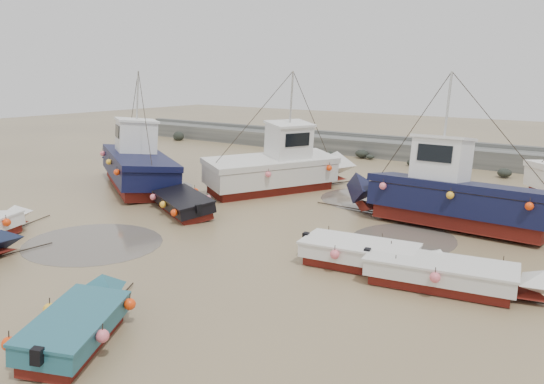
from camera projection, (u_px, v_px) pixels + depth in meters
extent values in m
plane|color=#988159|center=(231.00, 242.00, 19.68)|extent=(120.00, 120.00, 0.00)
cube|color=slate|center=(438.00, 154.00, 36.81)|extent=(60.00, 2.20, 1.20)
cube|color=slate|center=(445.00, 142.00, 37.59)|extent=(60.00, 0.60, 0.25)
ellipsoid|color=black|center=(505.00, 173.00, 31.59)|extent=(0.84, 0.86, 0.51)
ellipsoid|color=black|center=(362.00, 154.00, 38.60)|extent=(0.99, 0.80, 0.58)
ellipsoid|color=black|center=(177.00, 138.00, 48.67)|extent=(0.65, 0.64, 0.43)
ellipsoid|color=black|center=(370.00, 157.00, 38.03)|extent=(0.61, 0.53, 0.32)
ellipsoid|color=black|center=(306.00, 150.00, 40.08)|extent=(1.09, 0.88, 0.72)
ellipsoid|color=black|center=(330.00, 154.00, 39.25)|extent=(0.65, 0.60, 0.37)
ellipsoid|color=black|center=(412.00, 163.00, 35.54)|extent=(0.64, 0.62, 0.48)
ellipsoid|color=black|center=(179.00, 136.00, 48.69)|extent=(1.10, 0.87, 0.86)
cylinder|color=#585147|center=(93.00, 243.00, 19.59)|extent=(5.27, 5.27, 0.01)
cylinder|color=#585147|center=(403.00, 240.00, 19.97)|extent=(3.86, 3.86, 0.01)
cylinder|color=#585147|center=(156.00, 187.00, 29.19)|extent=(4.33, 4.33, 0.01)
cylinder|color=#585147|center=(380.00, 200.00, 26.15)|extent=(5.94, 5.94, 0.01)
pyramid|color=white|center=(17.00, 205.00, 21.20)|extent=(1.50, 1.15, 0.90)
cylinder|color=black|center=(34.00, 222.00, 22.26)|extent=(0.77, 1.87, 0.04)
sphere|color=#FC400D|center=(8.00, 224.00, 19.73)|extent=(0.30, 0.30, 0.30)
cylinder|color=black|center=(25.00, 250.00, 18.71)|extent=(0.14, 2.00, 0.04)
cube|color=maroon|center=(74.00, 342.00, 12.13)|extent=(2.48, 3.07, 0.30)
cube|color=#215968|center=(73.00, 327.00, 12.05)|extent=(2.76, 3.36, 0.45)
pyramid|color=#215968|center=(105.00, 277.00, 13.77)|extent=(1.57, 1.32, 0.90)
cube|color=brown|center=(72.00, 320.00, 12.01)|extent=(2.27, 2.79, 0.10)
cube|color=#215968|center=(72.00, 317.00, 11.99)|extent=(2.85, 3.45, 0.07)
cube|color=black|center=(34.00, 357.00, 10.45)|extent=(0.28, 0.27, 0.35)
cylinder|color=black|center=(120.00, 298.00, 14.79)|extent=(1.05, 1.75, 0.04)
sphere|color=#FC400D|center=(6.00, 348.00, 10.92)|extent=(0.30, 0.30, 0.30)
sphere|color=#FC400D|center=(100.00, 333.00, 11.54)|extent=(0.30, 0.30, 0.30)
sphere|color=#FC400D|center=(47.00, 313.00, 12.50)|extent=(0.30, 0.30, 0.30)
sphere|color=#FC400D|center=(127.00, 302.00, 13.12)|extent=(0.30, 0.30, 0.30)
cube|color=maroon|center=(439.00, 283.00, 15.50)|extent=(4.06, 2.08, 0.30)
cube|color=silver|center=(440.00, 271.00, 15.42)|extent=(4.38, 2.38, 0.45)
pyramid|color=silver|center=(534.00, 269.00, 14.30)|extent=(1.01, 1.72, 0.90)
cube|color=brown|center=(440.00, 266.00, 15.38)|extent=(3.67, 1.93, 0.10)
cube|color=silver|center=(440.00, 263.00, 15.36)|extent=(4.49, 2.46, 0.07)
cube|color=black|center=(367.00, 254.00, 16.29)|extent=(0.22, 0.25, 0.35)
sphere|color=#FC400D|center=(391.00, 250.00, 16.91)|extent=(0.30, 0.30, 0.30)
sphere|color=#FC400D|center=(435.00, 279.00, 14.58)|extent=(0.30, 0.30, 0.30)
sphere|color=#FC400D|center=(503.00, 266.00, 15.52)|extent=(0.30, 0.30, 0.30)
cube|color=maroon|center=(185.00, 210.00, 23.67)|extent=(3.91, 2.79, 0.30)
cube|color=black|center=(184.00, 202.00, 23.58)|extent=(4.25, 3.12, 0.45)
pyramid|color=black|center=(168.00, 183.00, 25.49)|extent=(1.32, 1.72, 0.90)
cube|color=brown|center=(184.00, 198.00, 23.55)|extent=(3.55, 2.56, 0.10)
cube|color=black|center=(184.00, 196.00, 23.53)|extent=(4.36, 3.21, 0.07)
cube|color=black|center=(201.00, 208.00, 21.76)|extent=(0.26, 0.28, 0.35)
cylinder|color=black|center=(163.00, 198.00, 26.51)|extent=(1.82, 0.90, 0.04)
sphere|color=#FC400D|center=(176.00, 210.00, 21.79)|extent=(0.30, 0.30, 0.30)
sphere|color=#FC400D|center=(210.00, 201.00, 23.30)|extent=(0.30, 0.30, 0.30)
sphere|color=#FC400D|center=(165.00, 202.00, 23.15)|extent=(0.30, 0.30, 0.30)
sphere|color=#FC400D|center=(197.00, 194.00, 24.65)|extent=(0.30, 0.30, 0.30)
sphere|color=#FC400D|center=(155.00, 195.00, 24.50)|extent=(0.30, 0.30, 0.30)
cube|color=maroon|center=(359.00, 263.00, 17.16)|extent=(3.53, 1.90, 0.30)
cube|color=silver|center=(359.00, 252.00, 17.08)|extent=(3.81, 2.19, 0.45)
pyramid|color=silver|center=(428.00, 248.00, 16.01)|extent=(0.96, 1.74, 0.90)
cube|color=brown|center=(359.00, 247.00, 17.04)|extent=(3.19, 1.77, 0.10)
cube|color=silver|center=(359.00, 244.00, 17.02)|extent=(3.90, 2.26, 0.07)
cube|color=black|center=(306.00, 238.00, 17.89)|extent=(0.21, 0.25, 0.35)
cylinder|color=black|center=(456.00, 283.00, 15.82)|extent=(1.98, 0.35, 0.04)
sphere|color=#FC400D|center=(329.00, 234.00, 18.52)|extent=(0.30, 0.30, 0.30)
sphere|color=#FC400D|center=(335.00, 255.00, 16.45)|extent=(0.30, 0.30, 0.30)
sphere|color=#FC400D|center=(382.00, 242.00, 17.66)|extent=(0.30, 0.30, 0.30)
sphere|color=#FC400D|center=(396.00, 265.00, 15.59)|extent=(0.30, 0.30, 0.30)
cube|color=maroon|center=(138.00, 183.00, 28.74)|extent=(7.68, 5.87, 0.55)
cube|color=black|center=(137.00, 170.00, 28.57)|extent=(8.36, 6.52, 0.95)
pyramid|color=black|center=(124.00, 146.00, 32.51)|extent=(2.67, 3.17, 1.40)
cube|color=brown|center=(136.00, 160.00, 28.46)|extent=(8.15, 6.33, 0.08)
cube|color=black|center=(136.00, 158.00, 28.42)|extent=(8.55, 6.66, 0.30)
cube|color=white|center=(132.00, 137.00, 29.19)|extent=(2.73, 2.73, 1.70)
cube|color=white|center=(131.00, 121.00, 28.99)|extent=(2.95, 2.94, 0.12)
cube|color=black|center=(129.00, 131.00, 30.05)|extent=(0.90, 1.48, 0.68)
cylinder|color=#B7B7B2|center=(129.00, 96.00, 28.69)|extent=(0.10, 0.10, 2.60)
cylinder|color=black|center=(123.00, 170.00, 33.96)|extent=(2.61, 1.56, 0.05)
sphere|color=#EE6976|center=(114.00, 176.00, 25.04)|extent=(0.30, 0.30, 0.30)
sphere|color=#EE6976|center=(171.00, 166.00, 27.65)|extent=(0.30, 0.30, 0.30)
sphere|color=#EE6976|center=(107.00, 165.00, 27.90)|extent=(0.30, 0.30, 0.30)
sphere|color=#EE6976|center=(159.00, 157.00, 30.51)|extent=(0.30, 0.30, 0.30)
sphere|color=#EE6976|center=(100.00, 156.00, 30.77)|extent=(0.30, 0.30, 0.30)
cube|color=maroon|center=(271.00, 187.00, 27.83)|extent=(4.47, 6.62, 0.55)
cube|color=silver|center=(270.00, 173.00, 27.66)|extent=(4.98, 7.19, 0.95)
pyramid|color=silver|center=(333.00, 154.00, 29.38)|extent=(2.72, 2.27, 1.40)
cube|color=brown|center=(270.00, 163.00, 27.54)|extent=(4.83, 7.01, 0.08)
cube|color=silver|center=(270.00, 160.00, 27.51)|extent=(5.09, 7.35, 0.30)
cube|color=white|center=(286.00, 141.00, 27.74)|extent=(2.32, 2.50, 1.70)
cube|color=white|center=(286.00, 123.00, 27.54)|extent=(2.51, 2.70, 0.12)
cube|color=black|center=(303.00, 135.00, 28.16)|extent=(1.29, 0.63, 0.68)
cylinder|color=#B7B7B2|center=(286.00, 97.00, 27.23)|extent=(0.10, 0.10, 2.60)
cylinder|color=black|center=(348.00, 182.00, 30.28)|extent=(1.30, 2.75, 0.05)
sphere|color=#EE6976|center=(212.00, 167.00, 27.40)|extent=(0.30, 0.30, 0.30)
sphere|color=#EE6976|center=(267.00, 172.00, 26.05)|extent=(0.30, 0.30, 0.30)
sphere|color=#EE6976|center=(274.00, 161.00, 29.11)|extent=(0.30, 0.30, 0.30)
sphere|color=#EE6976|center=(328.00, 166.00, 27.76)|extent=(0.30, 0.30, 0.30)
cube|color=maroon|center=(458.00, 221.00, 21.45)|extent=(6.57, 2.23, 0.55)
cube|color=black|center=(459.00, 203.00, 21.29)|extent=(7.05, 2.62, 0.95)
pyramid|color=black|center=(369.00, 175.00, 23.52)|extent=(1.45, 2.56, 1.40)
cube|color=brown|center=(460.00, 191.00, 21.17)|extent=(6.89, 2.51, 0.08)
cube|color=black|center=(461.00, 187.00, 21.14)|extent=(7.21, 2.67, 0.30)
cube|color=white|center=(439.00, 161.00, 21.49)|extent=(2.02, 1.80, 1.70)
cube|color=white|center=(440.00, 139.00, 21.29)|extent=(2.18, 1.95, 0.12)
cube|color=black|center=(415.00, 152.00, 22.03)|extent=(0.07, 1.51, 0.68)
cylinder|color=#B7B7B2|center=(443.00, 104.00, 20.98)|extent=(0.10, 0.10, 2.60)
cylinder|color=black|center=(345.00, 208.00, 24.56)|extent=(3.00, 0.08, 0.05)
sphere|color=#EE6976|center=(527.00, 213.00, 18.49)|extent=(0.30, 0.30, 0.30)
sphere|color=#EE6976|center=(506.00, 193.00, 21.47)|extent=(0.30, 0.30, 0.30)
sphere|color=#EE6976|center=(448.00, 201.00, 20.13)|extent=(0.30, 0.30, 0.30)
sphere|color=#EE6976|center=(438.00, 184.00, 23.11)|extent=(0.30, 0.30, 0.30)
sphere|color=#EE6976|center=(381.00, 191.00, 21.76)|extent=(0.30, 0.30, 0.30)
sphere|color=#EE6976|center=(537.00, 167.00, 27.29)|extent=(0.30, 0.30, 0.30)
imported|color=#1A1C39|center=(234.00, 199.00, 26.28)|extent=(0.71, 0.71, 1.66)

